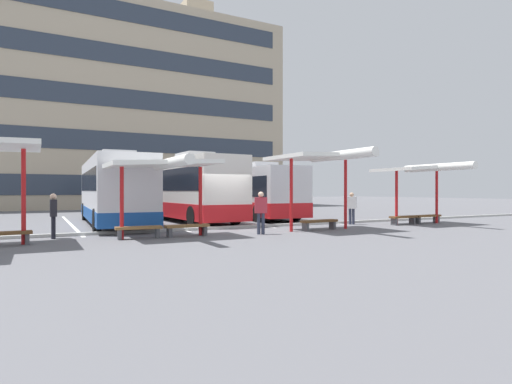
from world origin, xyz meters
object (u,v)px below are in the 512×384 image
Objects in this scene: coach_bus_2 at (250,193)px; waiting_shelter_3 at (422,169)px; bench_2 at (139,229)px; waiting_shelter_2 at (323,158)px; coach_bus_1 at (186,190)px; bench_3 at (187,228)px; bench_1 at (5,235)px; bench_4 at (319,222)px; coach_bus_0 at (114,191)px; waiting_passenger_2 at (53,213)px; waiting_shelter_1 at (165,165)px; waiting_passenger_0 at (261,210)px; waiting_passenger_1 at (352,206)px; bench_5 at (403,218)px; bench_6 at (427,217)px.

coach_bus_2 is 10.44m from waiting_shelter_3.
bench_2 is 0.33× the size of waiting_shelter_2.
coach_bus_1 is 2.24× the size of waiting_shelter_2.
coach_bus_1 is 12.90m from waiting_shelter_3.
waiting_shelter_2 reaches higher than bench_3.
bench_4 is at bearing -1.75° from bench_1.
waiting_shelter_2 is (7.52, -7.74, 1.44)m from coach_bus_0.
bench_2 is 1.02× the size of waiting_passenger_2.
waiting_shelter_1 is at bearing -24.10° from waiting_passenger_2.
coach_bus_1 reaches higher than coach_bus_0.
waiting_shelter_1 is 2.51m from bench_3.
waiting_passenger_0 reaches higher than bench_1.
waiting_shelter_1 is 2.56× the size of bench_3.
coach_bus_2 is 11.16m from bench_3.
waiting_passenger_1 is at bearing 5.06° from bench_1.
bench_2 and bench_5 have the same top height.
coach_bus_2 reaches higher than bench_2.
coach_bus_1 is 9.43m from waiting_passenger_1.
bench_5 is (11.48, 0.02, -0.00)m from bench_3.
waiting_passenger_2 reaches higher than bench_4.
coach_bus_2 is 5.79× the size of bench_6.
waiting_shelter_3 reaches higher than bench_4.
waiting_shelter_3 reaches higher than bench_3.
waiting_passenger_0 is (3.74, -0.53, -1.68)m from waiting_shelter_1.
coach_bus_2 is 6.89× the size of bench_1.
bench_3 and bench_6 have the same top height.
waiting_passenger_1 is at bearing -44.32° from coach_bus_1.
waiting_shelter_3 is 4.03m from waiting_passenger_1.
bench_4 is at bearing -177.14° from bench_6.
bench_6 is (13.28, 0.06, 0.00)m from bench_3.
coach_bus_1 reaches higher than waiting_shelter_1.
bench_5 is (13.04, -7.13, -1.37)m from coach_bus_0.
bench_2 is at bearing 167.40° from waiting_shelter_1.
waiting_shelter_2 is (6.86, -0.47, 0.48)m from waiting_shelter_1.
waiting_shelter_3 reaches higher than bench_5.
bench_4 is at bearing -176.67° from bench_5.
bench_6 is at bearing -18.66° from waiting_passenger_1.
coach_bus_1 is 2.45× the size of waiting_shelter_3.
bench_1 is at bearing -137.14° from coach_bus_1.
bench_2 is at bearing -118.97° from coach_bus_1.
coach_bus_1 is at bearing 72.13° from bench_3.
coach_bus_1 is at bearing 42.86° from bench_1.
waiting_shelter_1 is at bearing -2.09° from bench_1.
waiting_passenger_2 is (-10.49, 2.10, -2.21)m from waiting_shelter_2.
coach_bus_0 is at bearing 119.43° from waiting_passenger_0.
bench_1 is at bearing 179.86° from bench_5.
waiting_shelter_2 is 2.64× the size of bench_4.
waiting_passenger_1 is (6.45, 2.06, -0.04)m from waiting_passenger_0.
coach_bus_0 is at bearing 62.24° from waiting_passenger_2.
bench_2 is 0.89× the size of bench_6.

